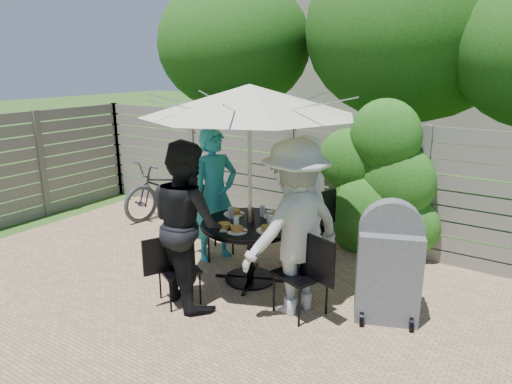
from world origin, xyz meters
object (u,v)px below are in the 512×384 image
Objects in this scene: chair_left at (211,235)px; glass_front at (236,224)px; plate_extra at (237,230)px; syrup_jug at (251,214)px; bicycle at (171,187)px; glass_left at (231,213)px; person_front at (187,224)px; plate_front at (224,226)px; glass_right at (270,221)px; patio_table at (250,240)px; plate_back at (274,215)px; bbq_grill at (388,265)px; coffee_cup at (270,216)px; person_back at (303,202)px; chair_front at (179,283)px; umbrella at (250,100)px; glass_back at (262,211)px; plate_right at (268,229)px; plate_left at (234,213)px; chair_back at (310,242)px; person_right at (294,228)px; person_left at (215,196)px; chair_right at (301,290)px.

chair_left reaches higher than glass_front.
syrup_jug is at bearing 102.60° from plate_extra.
bicycle is at bearing 146.97° from plate_extra.
syrup_jug is (0.24, 0.07, 0.01)m from glass_left.
plate_front is (0.17, 0.44, -0.13)m from person_front.
glass_right is at bearing -12.09° from syrup_jug.
patio_table is at bearing -6.58° from chair_left.
plate_back is 1.56m from bbq_grill.
person_front is at bearing -117.27° from coffee_cup.
person_back is at bearing 132.25° from bbq_grill.
plate_extra is 1.71× the size of glass_front.
plate_front is at bearing 4.81° from chair_front.
plate_extra is at bearing -24.56° from bicycle.
umbrella is 22.85× the size of glass_back.
plate_right is 0.63m from glass_left.
bicycle is (-2.29, 1.26, -0.29)m from plate_left.
glass_back reaches higher than plate_extra.
glass_front is at bearing 129.90° from plate_extra.
chair_back is 3.69× the size of plate_back.
person_right is 0.99× the size of bicycle.
plate_front is (0.76, -0.69, 0.49)m from chair_left.
plate_back is 1.00× the size of plate_left.
chair_front is 1.36m from glass_back.
plate_right is 0.37m from glass_front.
person_front is at bearing -106.34° from glass_back.
plate_left is (-0.64, -0.64, -0.08)m from person_back.
person_left is 1.06m from plate_extra.
syrup_jug is (-0.40, -0.83, 0.56)m from chair_back.
plate_right is at bearing 23.17° from plate_front.
person_right is at bearing -45.28° from plate_back.
glass_back reaches higher than chair_front.
glass_back is 0.56m from glass_front.
glass_left is 0.25m from syrup_jug.
plate_back is 1.00× the size of plate_front.
glass_front is 0.88× the size of syrup_jug.
person_back is at bearing -3.61° from bicycle.
plate_left is at bearing -2.96° from chair_right.
glass_front reaches higher than plate_extra.
chair_back is at bearing 68.17° from umbrella.
coffee_cup is at bearing -80.69° from person_back.
person_left is 12.92× the size of glass_left.
bbq_grill is at bearing 3.03° from glass_left.
plate_front reaches higher than chair_front.
glass_left is at bearing -159.74° from coffee_cup.
glass_right is 0.20m from coffee_cup.
plate_back is at bearing 77.77° from glass_front.
bbq_grill is at bearing 10.08° from plate_right.
person_right is (0.41, -1.21, 0.66)m from chair_back.
umbrella is at bearing -136.28° from coffee_cup.
plate_front is at bearing -102.23° from glass_back.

